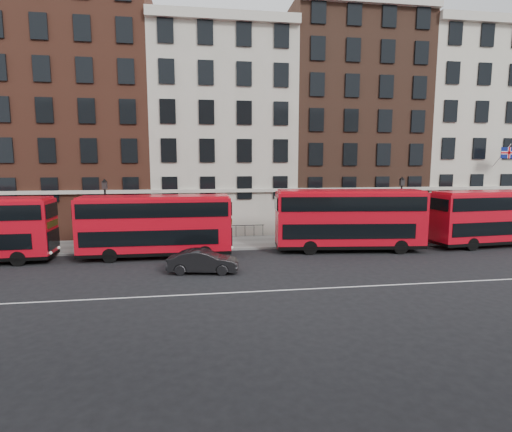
{
  "coord_description": "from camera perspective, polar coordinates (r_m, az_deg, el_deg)",
  "views": [
    {
      "loc": [
        -2.61,
        -21.74,
        6.67
      ],
      "look_at": [
        1.42,
        5.0,
        3.0
      ],
      "focal_mm": 28.0,
      "sensor_mm": 36.0,
      "label": 1
    }
  ],
  "objects": [
    {
      "name": "ground",
      "position": [
        22.89,
        -1.67,
        -9.22
      ],
      "size": [
        120.0,
        120.0,
        0.0
      ],
      "primitive_type": "plane",
      "color": "black",
      "rests_on": "ground"
    },
    {
      "name": "pavement",
      "position": [
        33.01,
        -3.87,
        -3.81
      ],
      "size": [
        80.0,
        5.0,
        0.15
      ],
      "primitive_type": "cube",
      "color": "gray",
      "rests_on": "ground"
    },
    {
      "name": "kerb",
      "position": [
        30.57,
        -3.48,
        -4.73
      ],
      "size": [
        80.0,
        0.3,
        0.16
      ],
      "primitive_type": "cube",
      "color": "gray",
      "rests_on": "ground"
    },
    {
      "name": "road_centre_line",
      "position": [
        21.0,
        -1.0,
        -10.78
      ],
      "size": [
        70.0,
        0.12,
        0.01
      ],
      "primitive_type": "cube",
      "color": "white",
      "rests_on": "ground"
    },
    {
      "name": "building_terrace",
      "position": [
        39.85,
        -5.36,
        12.83
      ],
      "size": [
        64.0,
        11.95,
        22.0
      ],
      "color": "beige",
      "rests_on": "ground"
    },
    {
      "name": "bus_b",
      "position": [
        28.64,
        -14.15,
        -1.21
      ],
      "size": [
        10.41,
        2.64,
        4.36
      ],
      "rotation": [
        0.0,
        0.0,
        -0.01
      ],
      "color": "red",
      "rests_on": "ground"
    },
    {
      "name": "bus_c",
      "position": [
        30.63,
        13.11,
        -0.35
      ],
      "size": [
        11.2,
        3.85,
        4.61
      ],
      "rotation": [
        0.0,
        0.0,
        -0.11
      ],
      "color": "red",
      "rests_on": "ground"
    },
    {
      "name": "bus_d",
      "position": [
        36.9,
        30.96,
        -0.08
      ],
      "size": [
        10.67,
        3.38,
        4.41
      ],
      "rotation": [
        0.0,
        0.0,
        0.08
      ],
      "color": "red",
      "rests_on": "ground"
    },
    {
      "name": "car_front",
      "position": [
        24.5,
        -7.57,
        -6.44
      ],
      "size": [
        4.42,
        2.13,
        1.4
      ],
      "primitive_type": "imported",
      "rotation": [
        0.0,
        0.0,
        1.41
      ],
      "color": "black",
      "rests_on": "ground"
    },
    {
      "name": "lamp_post_left",
      "position": [
        30.96,
        -20.66,
        0.57
      ],
      "size": [
        0.44,
        0.44,
        5.33
      ],
      "color": "black",
      "rests_on": "pavement"
    },
    {
      "name": "lamp_post_right",
      "position": [
        35.35,
        19.98,
        1.43
      ],
      "size": [
        0.44,
        0.44,
        5.33
      ],
      "color": "black",
      "rests_on": "pavement"
    },
    {
      "name": "iron_railings",
      "position": [
        35.06,
        -4.18,
        -2.18
      ],
      "size": [
        6.6,
        0.06,
        1.0
      ],
      "primitive_type": null,
      "color": "black",
      "rests_on": "pavement"
    }
  ]
}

